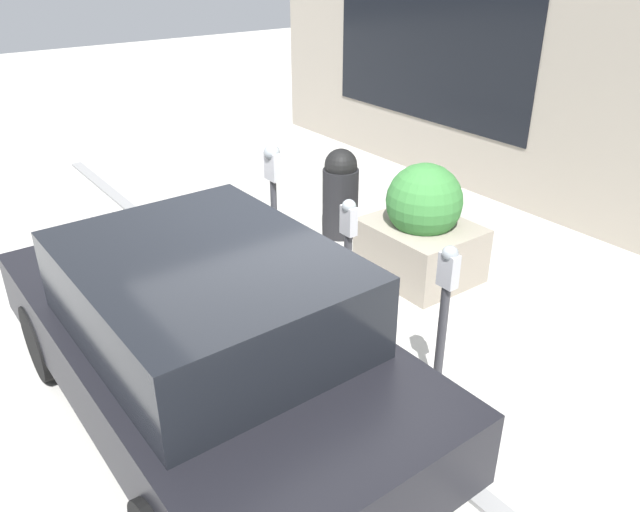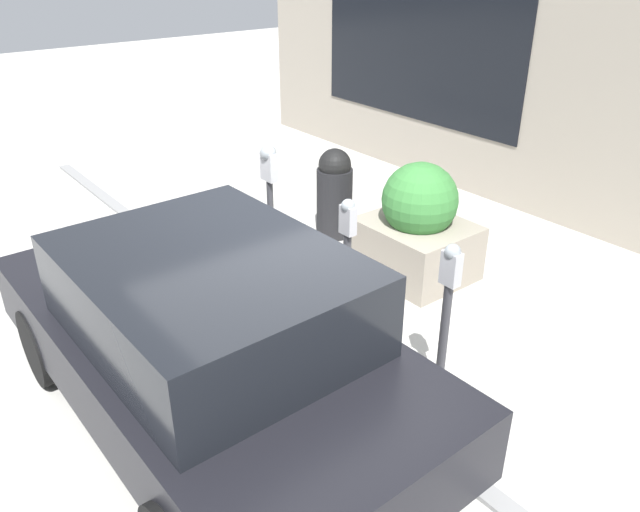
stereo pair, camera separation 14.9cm
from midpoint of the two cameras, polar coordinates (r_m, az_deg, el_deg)
The scene contains 9 objects.
ground_plane at distance 5.95m, azimuth -0.31°, elevation -8.49°, with size 40.00×40.00×0.00m, color beige.
curb_strip at distance 5.90m, azimuth -0.95°, elevation -8.60°, with size 13.50×0.16×0.04m.
building_facade at distance 8.47m, azimuth 25.59°, elevation 13.10°, with size 13.50×0.17×3.56m.
parking_meter_nearest at distance 4.92m, azimuth 12.16°, elevation -4.68°, with size 0.15×0.13×1.45m.
parking_meter_second at distance 5.76m, azimuth 3.31°, elevation 0.42°, with size 0.15×0.13×1.40m.
parking_meter_middle at distance 6.56m, azimuth -3.65°, elevation 6.28°, with size 0.20×0.17×1.60m.
planter_box at distance 7.04m, azimuth 9.90°, elevation 2.45°, with size 1.18×1.01×1.33m.
parked_car_front at distance 4.81m, azimuth -9.72°, elevation -7.03°, with size 4.20×1.99×1.52m.
trash_bin at distance 7.96m, azimuth 2.42°, elevation 5.81°, with size 0.46×0.46×1.15m.
Camera 1 is at (-3.96, 2.79, 3.45)m, focal length 35.00 mm.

